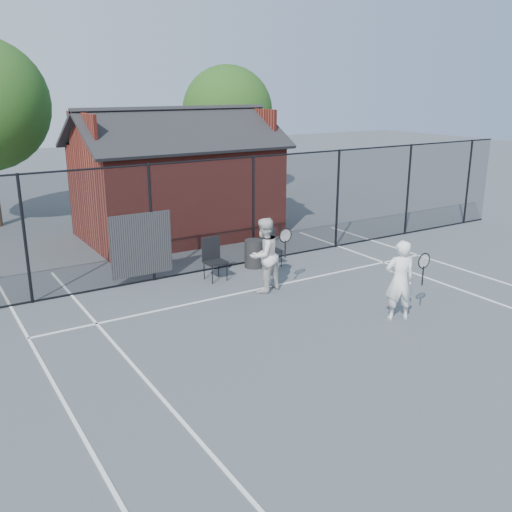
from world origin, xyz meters
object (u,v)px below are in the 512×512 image
chair_left (215,260)px  waste_bin (254,254)px  clubhouse (177,187)px  player_front (400,280)px  player_back (264,255)px  chair_right (272,249)px

chair_left → waste_bin: size_ratio=1.40×
waste_bin → clubhouse: bearing=93.6°
player_front → waste_bin: bearing=98.4°
player_front → player_back: bearing=116.7°
player_back → waste_bin: size_ratio=2.37×
clubhouse → chair_right: size_ratio=6.65×
waste_bin → chair_right: bearing=-18.1°
player_front → clubhouse: bearing=96.1°
player_back → chair_left: (-0.62, 1.34, -0.37)m
player_front → chair_left: bearing=116.1°
clubhouse → chair_left: bearing=-103.4°
clubhouse → player_front: (0.98, -9.14, -0.73)m
player_back → waste_bin: bearing=65.5°
chair_left → waste_bin: chair_left is taller
clubhouse → player_front: size_ratio=3.72×
player_front → waste_bin: player_front is taller
player_front → waste_bin: (-0.70, 4.74, -0.49)m
player_front → player_back: size_ratio=0.96×
chair_right → waste_bin: bearing=163.3°
chair_right → player_back: bearing=-127.2°
clubhouse → player_back: size_ratio=3.58×
chair_right → clubhouse: bearing=100.8°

